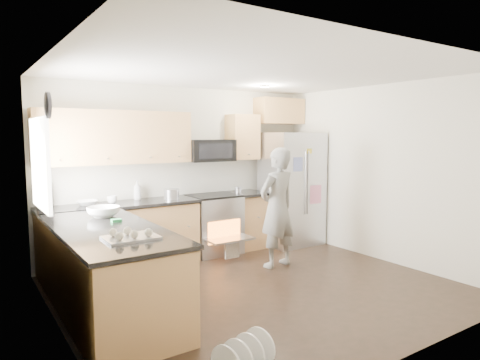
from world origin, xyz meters
TOP-DOWN VIEW (x-y plane):
  - ground at (0.00, 0.00)m, footprint 4.50×4.50m
  - room_shell at (-0.04, 0.02)m, footprint 4.54×4.04m
  - back_cabinet_run at (-0.59, 1.75)m, footprint 4.45×0.64m
  - peninsula at (-1.75, 0.25)m, footprint 0.96×2.36m
  - stove_range at (0.35, 1.69)m, footprint 0.76×0.97m
  - refrigerator at (1.75, 1.45)m, footprint 0.95×0.76m
  - person at (0.74, 0.58)m, footprint 0.66×0.48m

SIDE VIEW (x-z plane):
  - ground at x=0.00m, z-range 0.00..0.00m
  - peninsula at x=-1.75m, z-range -0.05..0.99m
  - stove_range at x=0.35m, z-range -0.22..1.57m
  - person at x=0.74m, z-range 0.00..1.69m
  - refrigerator at x=1.75m, z-range 0.00..1.90m
  - back_cabinet_run at x=-0.59m, z-range -0.29..2.21m
  - room_shell at x=-0.04m, z-range 0.36..2.98m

